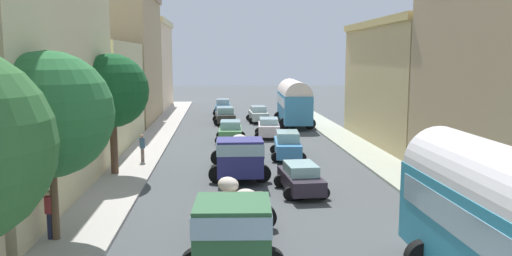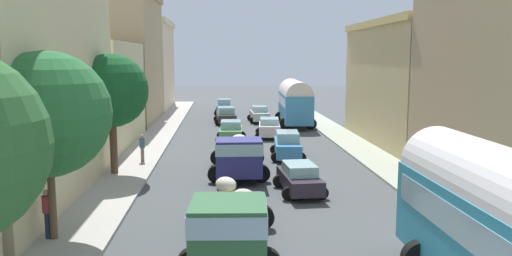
{
  "view_description": "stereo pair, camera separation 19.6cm",
  "coord_description": "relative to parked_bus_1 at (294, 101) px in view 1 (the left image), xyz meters",
  "views": [
    {
      "loc": [
        -2.35,
        -8.44,
        6.28
      ],
      "look_at": [
        0.0,
        23.36,
        1.79
      ],
      "focal_mm": 35.57,
      "sensor_mm": 36.0,
      "label": 1
    },
    {
      "loc": [
        -2.15,
        -8.45,
        6.28
      ],
      "look_at": [
        0.0,
        23.36,
        1.79
      ],
      "focal_mm": 35.57,
      "sensor_mm": 36.0,
      "label": 2
    }
  ],
  "objects": [
    {
      "name": "car_6",
      "position": [
        -3.07,
        2.62,
        -1.52
      ],
      "size": [
        2.27,
        3.96,
        1.56
      ],
      "color": "silver",
      "rests_on": "ground"
    },
    {
      "name": "car_4",
      "position": [
        -2.63,
        -15.08,
        -1.47
      ],
      "size": [
        2.3,
        4.27,
        1.67
      ],
      "color": "#3F87C3",
      "rests_on": "ground"
    },
    {
      "name": "building_left_3",
      "position": [
        -15.25,
        3.43,
        3.93
      ],
      "size": [
        4.88,
        12.81,
        12.4
      ],
      "color": "tan",
      "rests_on": "ground"
    },
    {
      "name": "ground_plane",
      "position": [
        -4.53,
        -10.55,
        -2.3
      ],
      "size": [
        154.0,
        154.0,
        0.0
      ],
      "primitive_type": "plane",
      "color": "#494E50"
    },
    {
      "name": "car_5",
      "position": [
        -2.99,
        -6.85,
        -1.52
      ],
      "size": [
        2.37,
        3.82,
        1.54
      ],
      "color": "silver",
      "rests_on": "ground"
    },
    {
      "name": "parked_bus_1",
      "position": [
        0.0,
        0.0,
        0.0
      ],
      "size": [
        3.48,
        8.54,
        4.15
      ],
      "color": "#3C87BC",
      "rests_on": "ground"
    },
    {
      "name": "sidewalk_left",
      "position": [
        -11.78,
        -10.55,
        -2.23
      ],
      "size": [
        2.5,
        70.0,
        0.14
      ],
      "primitive_type": "cube",
      "color": "#B3ACA5",
      "rests_on": "ground"
    },
    {
      "name": "car_1",
      "position": [
        -6.3,
        1.64,
        -1.51
      ],
      "size": [
        2.41,
        4.27,
        1.59
      ],
      "color": "#2D2B25",
      "rests_on": "ground"
    },
    {
      "name": "pedestrian_0",
      "position": [
        -11.41,
        -16.15,
        -1.29
      ],
      "size": [
        0.43,
        0.43,
        1.76
      ],
      "color": "#766459",
      "rests_on": "ground"
    },
    {
      "name": "roadside_tree_1",
      "position": [
        -12.43,
        -28.99,
        2.1
      ],
      "size": [
        4.18,
        4.18,
        6.5
      ],
      "color": "brown",
      "rests_on": "ground"
    },
    {
      "name": "building_left_4",
      "position": [
        -15.57,
        16.64,
        3.05
      ],
      "size": [
        5.58,
        12.99,
        10.64
      ],
      "color": "beige",
      "rests_on": "ground"
    },
    {
      "name": "car_3",
      "position": [
        -3.13,
        -23.28,
        -1.59
      ],
      "size": [
        2.27,
        3.83,
        1.4
      ],
      "color": "#2C222D",
      "rests_on": "ground"
    },
    {
      "name": "cargo_truck_1",
      "position": [
        -5.84,
        -19.83,
        -1.15
      ],
      "size": [
        3.19,
        7.08,
        2.26
      ],
      "color": "navy",
      "rests_on": "ground"
    },
    {
      "name": "building_right_2",
      "position": [
        6.04,
        -10.36,
        2.15
      ],
      "size": [
        4.55,
        14.64,
        8.85
      ],
      "color": "tan",
      "rests_on": "ground"
    },
    {
      "name": "building_left_1",
      "position": [
        -15.06,
        -23.41,
        4.2
      ],
      "size": [
        4.46,
        14.71,
        12.92
      ],
      "color": "beige",
      "rests_on": "ground"
    },
    {
      "name": "sidewalk_right",
      "position": [
        2.72,
        -10.55,
        -2.23
      ],
      "size": [
        2.5,
        70.0,
        0.14
      ],
      "primitive_type": "cube",
      "color": "#A7AC99",
      "rests_on": "ground"
    },
    {
      "name": "building_left_2",
      "position": [
        -15.7,
        -9.56,
        1.34
      ],
      "size": [
        5.33,
        11.45,
        7.29
      ],
      "color": "beige",
      "rests_on": "ground"
    },
    {
      "name": "car_0",
      "position": [
        -6.03,
        -8.68,
        -1.51
      ],
      "size": [
        2.33,
        3.83,
        1.58
      ],
      "color": "#559358",
      "rests_on": "ground"
    },
    {
      "name": "cargo_truck_0",
      "position": [
        -6.45,
        -31.01,
        -1.08
      ],
      "size": [
        3.21,
        7.15,
        2.32
      ],
      "color": "#2D5F36",
      "rests_on": "ground"
    },
    {
      "name": "car_2",
      "position": [
        -6.42,
        9.33,
        -1.45
      ],
      "size": [
        2.24,
        3.83,
        1.72
      ],
      "color": "#4492C9",
      "rests_on": "ground"
    },
    {
      "name": "roadside_tree_2",
      "position": [
        -12.43,
        -19.13,
        2.22
      ],
      "size": [
        3.85,
        3.85,
        6.47
      ],
      "color": "brown",
      "rests_on": "ground"
    },
    {
      "name": "pedestrian_1",
      "position": [
        -12.63,
        -28.96,
        -1.23
      ],
      "size": [
        0.37,
        0.37,
        1.84
      ],
      "color": "#232745",
      "rests_on": "ground"
    }
  ]
}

